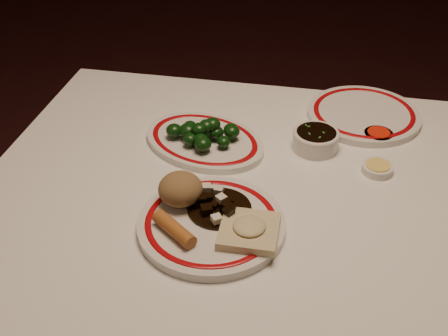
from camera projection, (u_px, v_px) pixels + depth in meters
dining_table at (276, 229)px, 1.15m from camera, size 1.20×0.90×0.75m
main_plate at (211, 224)px, 1.01m from camera, size 0.27×0.27×0.02m
rice_mound at (180, 189)px, 1.03m from camera, size 0.08×0.08×0.06m
spring_roll at (174, 229)px, 0.97m from camera, size 0.09×0.08×0.03m
fried_wonton at (249, 230)px, 0.97m from camera, size 0.10×0.10×0.03m
stirfry_heap at (218, 206)px, 1.03m from camera, size 0.12×0.12×0.03m
broccoli_plate at (204, 141)px, 1.24m from camera, size 0.34×0.32×0.02m
broccoli_pile at (204, 132)px, 1.21m from camera, size 0.16×0.10×0.05m
soy_bowl at (316, 140)px, 1.22m from camera, size 0.10×0.10×0.04m
sweet_sour_dish at (378, 135)px, 1.25m from camera, size 0.06×0.06×0.02m
mustard_dish at (377, 168)px, 1.15m from camera, size 0.06×0.06×0.02m
far_plate at (364, 114)px, 1.33m from camera, size 0.27×0.27×0.02m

